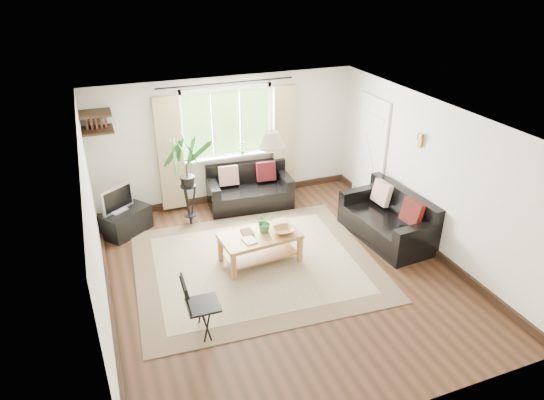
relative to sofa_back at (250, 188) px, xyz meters
name	(u,v)px	position (x,y,z in m)	size (l,w,h in m)	color
floor	(281,273)	(-0.27, -2.30, -0.37)	(5.50, 5.50, 0.00)	black
ceiling	(283,120)	(-0.27, -2.30, 2.03)	(5.50, 5.50, 0.00)	white
wall_back	(227,141)	(-0.27, 0.45, 0.83)	(5.00, 0.02, 2.40)	silver
wall_front	(393,327)	(-0.27, -5.05, 0.83)	(5.00, 0.02, 2.40)	silver
wall_left	(95,235)	(-2.77, -2.30, 0.83)	(0.02, 5.50, 2.40)	silver
wall_right	(430,177)	(2.23, -2.30, 0.83)	(0.02, 5.50, 2.40)	silver
rug	(256,264)	(-0.56, -1.95, -0.35)	(3.62, 3.11, 0.02)	beige
window	(227,123)	(-0.27, 0.41, 1.18)	(2.50, 0.16, 2.16)	white
door	(370,152)	(2.20, -0.60, 0.63)	(0.06, 0.96, 2.06)	silver
corner_shelf	(96,122)	(-2.52, 0.20, 1.52)	(0.50, 0.50, 0.34)	black
pendant_lamp	(272,136)	(-0.27, -1.90, 1.68)	(0.36, 0.36, 0.54)	beige
wall_sconce	(419,138)	(2.16, -2.00, 1.37)	(0.12, 0.12, 0.28)	beige
sofa_back	(250,188)	(0.00, 0.00, 0.00)	(1.55, 0.78, 0.73)	black
sofa_right	(387,218)	(1.75, -1.97, 0.03)	(0.84, 1.67, 0.79)	black
coffee_table	(260,248)	(-0.47, -1.89, -0.12)	(1.20, 0.66, 0.49)	brown
table_plant	(265,222)	(-0.37, -1.82, 0.28)	(0.29, 0.25, 0.32)	#32712D
bowl	(283,230)	(-0.11, -1.97, 0.17)	(0.32, 0.32, 0.08)	olive
book_a	(244,242)	(-0.77, -2.02, 0.14)	(0.18, 0.24, 0.02)	white
book_b	(242,233)	(-0.72, -1.78, 0.14)	(0.17, 0.23, 0.02)	brown
tv_stand	(126,222)	(-2.31, -0.23, -0.15)	(0.81, 0.45, 0.43)	black
tv	(117,199)	(-2.40, -0.23, 0.31)	(0.62, 0.21, 0.47)	#A5A5AA
palm_stand	(188,182)	(-1.22, -0.30, 0.45)	(0.63, 0.63, 1.63)	black
folding_chair	(203,306)	(-1.67, -3.15, 0.06)	(0.44, 0.44, 0.84)	black
sill_plant	(242,148)	(-0.02, 0.33, 0.70)	(0.14, 0.10, 0.27)	#2D6023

